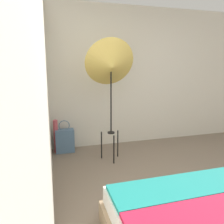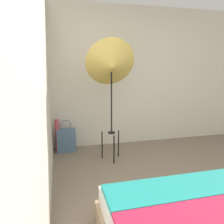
# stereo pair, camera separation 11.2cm
# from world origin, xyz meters

# --- Properties ---
(ground_plane) EXTENTS (14.00, 14.00, 0.00)m
(ground_plane) POSITION_xyz_m (0.00, 0.00, 0.00)
(ground_plane) COLOR #756656
(wall_back) EXTENTS (8.00, 0.05, 2.60)m
(wall_back) POSITION_xyz_m (0.00, 2.31, 1.30)
(wall_back) COLOR beige
(wall_back) RESTS_ON ground_plane
(wall_side_left) EXTENTS (0.05, 8.00, 2.60)m
(wall_side_left) POSITION_xyz_m (-1.29, 1.00, 1.30)
(wall_side_left) COLOR beige
(wall_side_left) RESTS_ON ground_plane
(photo_umbrella) EXTENTS (0.78, 0.50, 1.92)m
(photo_umbrella) POSITION_xyz_m (-0.33, 1.56, 1.52)
(photo_umbrella) COLOR black
(photo_umbrella) RESTS_ON ground_plane
(tote_bag) EXTENTS (0.32, 0.17, 0.58)m
(tote_bag) POSITION_xyz_m (-1.03, 2.09, 0.21)
(tote_bag) COLOR slate
(tote_bag) RESTS_ON ground_plane
(paper_roll) EXTENTS (0.08, 0.08, 0.59)m
(paper_roll) POSITION_xyz_m (-1.18, 2.12, 0.30)
(paper_roll) COLOR #BC4C56
(paper_roll) RESTS_ON ground_plane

